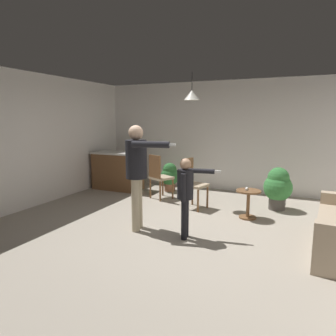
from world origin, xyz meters
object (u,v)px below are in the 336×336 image
at_px(kitchen_counter, 118,171).
at_px(side_table_by_couch, 248,201).
at_px(potted_plant_corner, 278,186).
at_px(spare_remote_on_table, 246,189).
at_px(person_adult, 137,166).
at_px(dining_chair_near_wall, 159,175).
at_px(dining_chair_by_counter, 192,181).
at_px(potted_plant_by_wall, 170,176).
at_px(person_child, 186,189).

relative_size(kitchen_counter, side_table_by_couch, 2.42).
distance_m(potted_plant_corner, spare_remote_on_table, 0.92).
height_order(person_adult, dining_chair_near_wall, person_adult).
relative_size(person_adult, dining_chair_by_counter, 1.69).
relative_size(kitchen_counter, potted_plant_by_wall, 1.78).
bearing_deg(dining_chair_near_wall, person_child, -27.91).
height_order(side_table_by_couch, spare_remote_on_table, spare_remote_on_table).
bearing_deg(person_child, side_table_by_couch, 142.84).
relative_size(person_child, dining_chair_by_counter, 1.22).
xyz_separation_m(person_child, potted_plant_by_wall, (-1.43, 2.65, -0.37)).
bearing_deg(dining_chair_near_wall, spare_remote_on_table, 11.37).
relative_size(kitchen_counter, spare_remote_on_table, 9.69).
bearing_deg(person_adult, spare_remote_on_table, 118.38).
bearing_deg(side_table_by_couch, dining_chair_by_counter, 169.60).
bearing_deg(dining_chair_near_wall, potted_plant_corner, 31.80).
height_order(kitchen_counter, dining_chair_by_counter, dining_chair_by_counter).
bearing_deg(dining_chair_by_counter, person_child, 29.53).
bearing_deg(spare_remote_on_table, side_table_by_couch, -14.79).
relative_size(side_table_by_couch, person_adult, 0.31).
relative_size(person_adult, potted_plant_corner, 2.00).
distance_m(side_table_by_couch, potted_plant_corner, 0.91).
distance_m(person_adult, spare_remote_on_table, 2.05).
height_order(side_table_by_couch, person_adult, person_adult).
xyz_separation_m(kitchen_counter, person_adult, (1.89, -2.29, 0.57)).
distance_m(dining_chair_near_wall, potted_plant_by_wall, 0.81).
bearing_deg(dining_chair_by_counter, potted_plant_corner, 123.24).
bearing_deg(potted_plant_corner, kitchen_counter, 176.99).
distance_m(potted_plant_corner, potted_plant_by_wall, 2.63).
bearing_deg(person_child, potted_plant_by_wall, -160.86).
bearing_deg(dining_chair_near_wall, potted_plant_by_wall, 122.04).
xyz_separation_m(person_adult, dining_chair_by_counter, (0.39, 1.51, -0.50)).
bearing_deg(potted_plant_corner, dining_chair_near_wall, -174.35).
relative_size(person_child, dining_chair_near_wall, 1.22).
height_order(person_child, dining_chair_near_wall, person_child).
xyz_separation_m(person_adult, spare_remote_on_table, (1.49, 1.31, -0.51)).
relative_size(potted_plant_corner, spare_remote_on_table, 6.51).
bearing_deg(side_table_by_couch, spare_remote_on_table, 165.21).
xyz_separation_m(dining_chair_near_wall, potted_plant_corner, (2.49, 0.25, -0.08)).
relative_size(dining_chair_by_counter, potted_plant_corner, 1.18).
bearing_deg(potted_plant_by_wall, dining_chair_near_wall, -84.11).
relative_size(side_table_by_couch, potted_plant_by_wall, 0.73).
xyz_separation_m(kitchen_counter, spare_remote_on_table, (3.39, -0.98, 0.06)).
relative_size(dining_chair_by_counter, dining_chair_near_wall, 1.00).
distance_m(kitchen_counter, person_child, 3.59).
distance_m(dining_chair_by_counter, spare_remote_on_table, 1.12).
distance_m(side_table_by_couch, person_adult, 2.14).
relative_size(dining_chair_by_counter, potted_plant_by_wall, 1.41).
xyz_separation_m(dining_chair_near_wall, potted_plant_by_wall, (-0.08, 0.79, -0.16)).
relative_size(person_adult, dining_chair_near_wall, 1.69).
bearing_deg(kitchen_counter, potted_plant_corner, -3.01).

